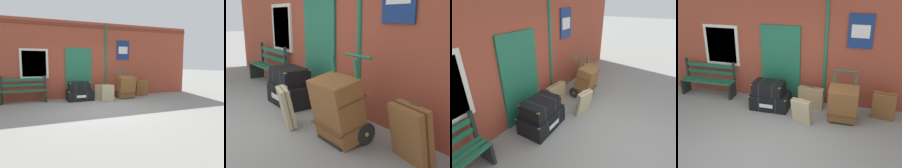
% 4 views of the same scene
% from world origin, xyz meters
% --- Properties ---
extents(ground_plane, '(60.00, 60.00, 0.00)m').
position_xyz_m(ground_plane, '(0.00, 0.00, 0.00)').
color(ground_plane, gray).
extents(brick_facade, '(10.40, 0.35, 3.20)m').
position_xyz_m(brick_facade, '(-0.02, 2.60, 1.60)').
color(brick_facade, '#9E422D').
rests_on(brick_facade, ground).
extents(platform_bench, '(1.60, 0.43, 1.01)m').
position_xyz_m(platform_bench, '(-2.42, 2.16, 0.44)').
color(platform_bench, '#1E6647').
rests_on(platform_bench, ground).
extents(steamer_trunk_base, '(1.01, 0.68, 0.43)m').
position_xyz_m(steamer_trunk_base, '(-0.39, 1.81, 0.21)').
color(steamer_trunk_base, black).
rests_on(steamer_trunk_base, ground).
extents(steamer_trunk_middle, '(0.82, 0.57, 0.33)m').
position_xyz_m(steamer_trunk_middle, '(-0.42, 1.79, 0.58)').
color(steamer_trunk_middle, black).
rests_on(steamer_trunk_middle, steamer_trunk_base).
extents(porters_trolley, '(0.71, 0.56, 1.21)m').
position_xyz_m(porters_trolley, '(1.52, 1.73, 0.27)').
color(porters_trolley, black).
rests_on(porters_trolley, ground).
extents(large_brown_trunk, '(0.70, 0.60, 0.95)m').
position_xyz_m(large_brown_trunk, '(1.52, 1.56, 0.47)').
color(large_brown_trunk, brown).
rests_on(large_brown_trunk, ground).
extents(suitcase_beige, '(0.59, 0.41, 0.74)m').
position_xyz_m(suitcase_beige, '(2.48, 1.94, 0.37)').
color(suitcase_beige, brown).
rests_on(suitcase_beige, ground).
extents(suitcase_charcoal, '(0.51, 0.35, 0.66)m').
position_xyz_m(suitcase_charcoal, '(0.58, 1.23, 0.32)').
color(suitcase_charcoal, tan).
rests_on(suitcase_charcoal, ground).
extents(suitcase_umber, '(0.68, 0.23, 0.61)m').
position_xyz_m(suitcase_umber, '(0.64, 2.09, 0.29)').
color(suitcase_umber, tan).
rests_on(suitcase_umber, ground).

